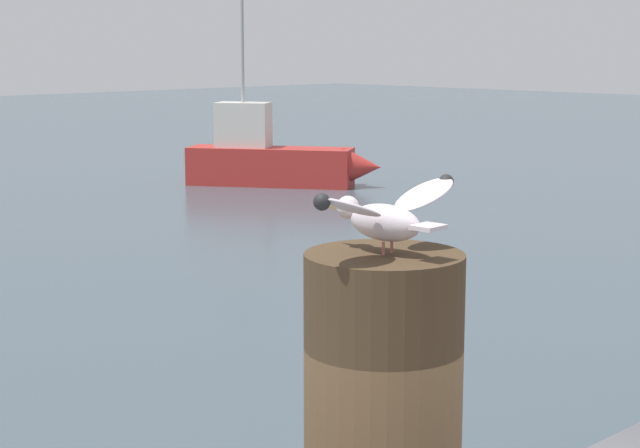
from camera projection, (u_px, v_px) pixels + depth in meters
mooring_post at (383, 438)px, 2.92m from camera, size 0.44×0.44×1.05m
seagull at (384, 213)px, 2.81m from camera, size 0.56×0.39×0.19m
boat_red at (278, 159)px, 24.66m from camera, size 3.34×4.33×4.76m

